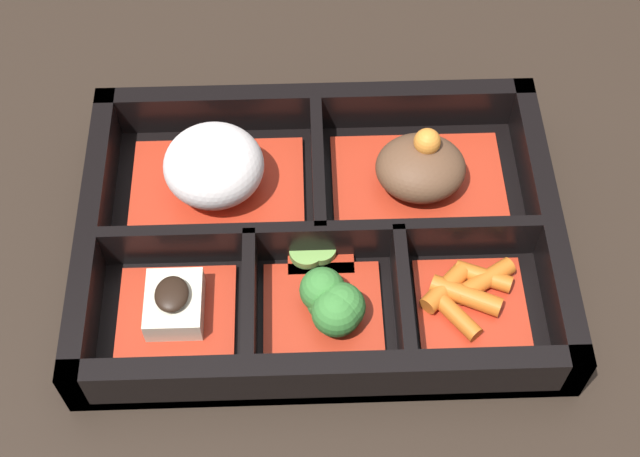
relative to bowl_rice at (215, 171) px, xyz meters
The scene contains 9 objects.
ground_plane 0.09m from the bowl_rice, 31.60° to the right, with size 3.00×3.00×0.00m, color black.
bento_base 0.09m from the bowl_rice, 31.60° to the right, with size 0.31×0.22×0.01m.
bento_rim 0.08m from the bowl_rice, 33.37° to the right, with size 0.31×0.22×0.04m.
bowl_rice is the anchor object (origin of this frame).
bowl_stew 0.14m from the bowl_rice, ahead, with size 0.12×0.09×0.05m.
bowl_tofu 0.10m from the bowl_rice, 103.31° to the right, with size 0.07×0.07×0.03m.
bowl_greens 0.12m from the bowl_rice, 53.67° to the right, with size 0.07×0.07×0.04m.
bowl_carrots 0.19m from the bowl_rice, 29.78° to the right, with size 0.07×0.07×0.02m.
bowl_pickles 0.09m from the bowl_rice, 38.83° to the right, with size 0.04×0.04×0.01m.
Camera 1 is at (-0.01, -0.32, 0.51)m, focal length 50.00 mm.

